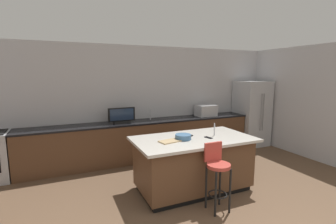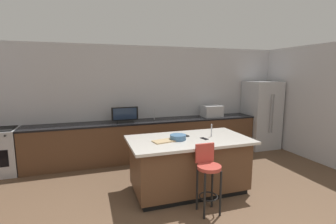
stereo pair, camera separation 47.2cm
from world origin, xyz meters
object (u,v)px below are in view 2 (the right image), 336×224
(kitchen_island, at_px, (189,164))
(microwave, at_px, (212,111))
(tv_monitor, at_px, (125,115))
(tv_remote, at_px, (185,135))
(bar_stool_center, at_px, (208,172))
(refrigerator, at_px, (261,115))
(cell_phone, at_px, (204,139))
(cutting_board, at_px, (164,141))
(fruit_bowl, at_px, (178,137))

(kitchen_island, height_order, microwave, microwave)
(tv_monitor, distance_m, tv_remote, 1.76)
(tv_monitor, bearing_deg, bar_stool_center, -71.58)
(refrigerator, relative_size, microwave, 3.72)
(kitchen_island, distance_m, tv_remote, 0.49)
(cell_phone, bearing_deg, cutting_board, 161.94)
(microwave, relative_size, bar_stool_center, 0.48)
(microwave, relative_size, fruit_bowl, 1.81)
(refrigerator, bearing_deg, cutting_board, -151.76)
(microwave, height_order, tv_remote, microwave)
(microwave, height_order, cell_phone, microwave)
(tv_remote, bearing_deg, kitchen_island, -110.21)
(cutting_board, bearing_deg, bar_stool_center, -54.96)
(kitchen_island, bearing_deg, refrigerator, 31.24)
(cell_phone, bearing_deg, tv_remote, 114.87)
(kitchen_island, relative_size, cutting_board, 5.79)
(microwave, bearing_deg, tv_monitor, -178.65)
(microwave, relative_size, tv_remote, 2.82)
(microwave, bearing_deg, refrigerator, -2.68)
(refrigerator, relative_size, fruit_bowl, 6.74)
(kitchen_island, relative_size, fruit_bowl, 7.61)
(microwave, bearing_deg, bar_stool_center, -119.16)
(tv_remote, bearing_deg, tv_monitor, 100.04)
(fruit_bowl, relative_size, tv_remote, 1.56)
(cell_phone, bearing_deg, refrigerator, 20.90)
(microwave, distance_m, tv_remote, 2.12)
(cutting_board, bearing_deg, cell_phone, -4.04)
(bar_stool_center, distance_m, cutting_board, 0.86)
(tv_remote, bearing_deg, bar_stool_center, -108.25)
(microwave, relative_size, tv_monitor, 0.82)
(microwave, bearing_deg, tv_remote, -130.66)
(tv_monitor, distance_m, cell_phone, 2.12)
(kitchen_island, distance_m, cutting_board, 0.65)
(fruit_bowl, height_order, cell_phone, fruit_bowl)
(bar_stool_center, xyz_separation_m, cell_phone, (0.23, 0.60, 0.32))
(tv_monitor, height_order, fruit_bowl, tv_monitor)
(kitchen_island, bearing_deg, cell_phone, -22.21)
(kitchen_island, relative_size, tv_remote, 11.85)
(refrigerator, xyz_separation_m, cell_phone, (-2.61, -1.82, 0.03))
(bar_stool_center, bearing_deg, fruit_bowl, 106.69)
(bar_stool_center, height_order, cutting_board, bar_stool_center)
(refrigerator, bearing_deg, tv_remote, -151.49)
(kitchen_island, bearing_deg, fruit_bowl, -177.03)
(microwave, distance_m, fruit_bowl, 2.40)
(cell_phone, xyz_separation_m, tv_remote, (-0.23, 0.28, 0.01))
(microwave, relative_size, cell_phone, 3.20)
(microwave, xyz_separation_m, cutting_board, (-1.84, -1.84, -0.13))
(fruit_bowl, xyz_separation_m, tv_remote, (0.21, 0.20, -0.03))
(microwave, bearing_deg, cell_phone, -121.44)
(cutting_board, bearing_deg, microwave, 44.93)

